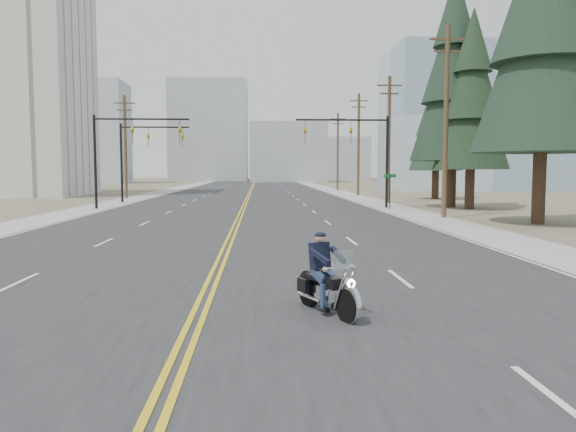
# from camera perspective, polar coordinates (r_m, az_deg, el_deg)

# --- Properties ---
(ground_plane) EXTENTS (400.00, 400.00, 0.00)m
(ground_plane) POSITION_cam_1_polar(r_m,az_deg,el_deg) (11.13, -9.39, -10.65)
(ground_plane) COLOR #776D56
(ground_plane) RESTS_ON ground
(road) EXTENTS (20.00, 200.00, 0.01)m
(road) POSITION_cam_1_polar(r_m,az_deg,el_deg) (80.72, -3.79, 2.64)
(road) COLOR #303033
(road) RESTS_ON ground
(sidewalk_left) EXTENTS (3.00, 200.00, 0.01)m
(sidewalk_left) POSITION_cam_1_polar(r_m,az_deg,el_deg) (81.71, -11.88, 2.57)
(sidewalk_left) COLOR #A5A5A0
(sidewalk_left) RESTS_ON ground
(sidewalk_right) EXTENTS (3.00, 200.00, 0.01)m
(sidewalk_right) POSITION_cam_1_polar(r_m,az_deg,el_deg) (81.36, 4.35, 2.65)
(sidewalk_right) COLOR #A5A5A0
(sidewalk_right) RESTS_ON ground
(traffic_mast_left) EXTENTS (7.10, 0.26, 7.00)m
(traffic_mast_left) POSITION_cam_1_polar(r_m,az_deg,el_deg) (43.91, -16.49, 7.14)
(traffic_mast_left) COLOR black
(traffic_mast_left) RESTS_ON ground
(traffic_mast_right) EXTENTS (7.10, 0.26, 7.00)m
(traffic_mast_right) POSITION_cam_1_polar(r_m,az_deg,el_deg) (43.40, 7.42, 7.33)
(traffic_mast_right) COLOR black
(traffic_mast_right) RESTS_ON ground
(traffic_mast_far) EXTENTS (6.10, 0.26, 7.00)m
(traffic_mast_far) POSITION_cam_1_polar(r_m,az_deg,el_deg) (51.78, -14.77, 6.71)
(traffic_mast_far) COLOR black
(traffic_mast_far) RESTS_ON ground
(street_sign) EXTENTS (0.90, 0.06, 2.62)m
(street_sign) POSITION_cam_1_polar(r_m,az_deg,el_deg) (41.78, 10.33, 3.09)
(street_sign) COLOR black
(street_sign) RESTS_ON ground
(utility_pole_b) EXTENTS (2.20, 0.30, 11.50)m
(utility_pole_b) POSITION_cam_1_polar(r_m,az_deg,el_deg) (35.62, 15.75, 9.46)
(utility_pole_b) COLOR brown
(utility_pole_b) RESTS_ON ground
(utility_pole_c) EXTENTS (2.20, 0.30, 11.00)m
(utility_pole_c) POSITION_cam_1_polar(r_m,az_deg,el_deg) (50.02, 10.20, 7.85)
(utility_pole_c) COLOR brown
(utility_pole_c) RESTS_ON ground
(utility_pole_d) EXTENTS (2.20, 0.30, 11.50)m
(utility_pole_d) POSITION_cam_1_polar(r_m,az_deg,el_deg) (64.72, 7.18, 7.39)
(utility_pole_d) COLOR brown
(utility_pole_d) RESTS_ON ground
(utility_pole_e) EXTENTS (2.20, 0.30, 11.00)m
(utility_pole_e) POSITION_cam_1_polar(r_m,az_deg,el_deg) (81.49, 5.07, 6.67)
(utility_pole_e) COLOR brown
(utility_pole_e) RESTS_ON ground
(utility_pole_left) EXTENTS (2.20, 0.30, 10.50)m
(utility_pole_left) POSITION_cam_1_polar(r_m,az_deg,el_deg) (60.30, -16.20, 6.96)
(utility_pole_left) COLOR brown
(utility_pole_left) RESTS_ON ground
(glass_building) EXTENTS (24.00, 16.00, 20.00)m
(glass_building) POSITION_cam_1_polar(r_m,az_deg,el_deg) (86.61, 18.15, 9.17)
(glass_building) COLOR #9EB5CC
(glass_building) RESTS_ON ground
(haze_bldg_a) EXTENTS (14.00, 12.00, 22.00)m
(haze_bldg_a) POSITION_cam_1_polar(r_m,az_deg,el_deg) (131.03, -19.15, 8.00)
(haze_bldg_a) COLOR #B7BCC6
(haze_bldg_a) RESTS_ON ground
(haze_bldg_b) EXTENTS (18.00, 14.00, 14.00)m
(haze_bldg_b) POSITION_cam_1_polar(r_m,az_deg,el_deg) (135.89, -0.05, 6.44)
(haze_bldg_b) COLOR #ADB2B7
(haze_bldg_b) RESTS_ON ground
(haze_bldg_c) EXTENTS (16.00, 12.00, 18.00)m
(haze_bldg_c) POSITION_cam_1_polar(r_m,az_deg,el_deg) (126.87, 15.01, 7.31)
(haze_bldg_c) COLOR #B7BCC6
(haze_bldg_c) RESTS_ON ground
(haze_bldg_d) EXTENTS (20.00, 15.00, 26.00)m
(haze_bldg_d) POSITION_cam_1_polar(r_m,az_deg,el_deg) (151.57, -7.99, 8.49)
(haze_bldg_d) COLOR #ADB2B7
(haze_bldg_d) RESTS_ON ground
(haze_bldg_e) EXTENTS (14.00, 14.00, 12.00)m
(haze_bldg_e) POSITION_cam_1_polar(r_m,az_deg,el_deg) (162.43, 5.54, 5.79)
(haze_bldg_e) COLOR #B7BCC6
(haze_bldg_e) RESTS_ON ground
(haze_bldg_f) EXTENTS (12.00, 12.00, 16.00)m
(haze_bldg_f) POSITION_cam_1_polar(r_m,az_deg,el_deg) (149.79, -23.05, 6.29)
(haze_bldg_f) COLOR #ADB2B7
(haze_bldg_f) RESTS_ON ground
(motorcyclist) EXTENTS (1.71, 2.31, 1.66)m
(motorcyclist) POSITION_cam_1_polar(r_m,az_deg,el_deg) (11.45, 4.01, -5.89)
(motorcyclist) COLOR black
(motorcyclist) RESTS_ON ground
(conifer_near) EXTENTS (7.30, 7.30, 19.32)m
(conifer_near) POSITION_cam_1_polar(r_m,az_deg,el_deg) (34.24, 24.67, 18.08)
(conifer_near) COLOR #382619
(conifer_near) RESTS_ON ground
(conifer_mid) EXTENTS (5.56, 5.56, 14.82)m
(conifer_mid) POSITION_cam_1_polar(r_m,az_deg,el_deg) (44.39, 18.20, 11.70)
(conifer_mid) COLOR #382619
(conifer_mid) RESTS_ON ground
(conifer_tall) EXTENTS (6.53, 6.53, 18.14)m
(conifer_tall) POSITION_cam_1_polar(r_m,az_deg,el_deg) (46.32, 16.52, 13.83)
(conifer_tall) COLOR #382619
(conifer_tall) RESTS_ON ground
(conifer_far) EXTENTS (5.32, 5.32, 14.26)m
(conifer_far) POSITION_cam_1_polar(r_m,az_deg,el_deg) (58.39, 14.87, 9.72)
(conifer_far) COLOR #382619
(conifer_far) RESTS_ON ground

